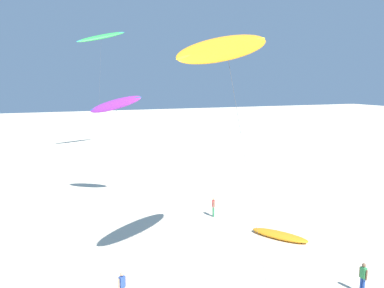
# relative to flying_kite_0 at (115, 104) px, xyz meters

# --- Properties ---
(flying_kite_0) EXTENTS (4.74, 4.73, 10.57)m
(flying_kite_0) POSITION_rel_flying_kite_0_xyz_m (0.00, 0.00, 0.00)
(flying_kite_0) COLOR purple
(flying_kite_0) RESTS_ON ground
(flying_kite_3) EXTENTS (7.30, 4.73, 14.47)m
(flying_kite_3) POSITION_rel_flying_kite_0_xyz_m (2.80, -16.82, 3.73)
(flying_kite_3) COLOR orange
(flying_kite_3) RESTS_ON ground
(flying_kite_4) EXTENTS (7.99, 5.93, 19.75)m
(flying_kite_4) POSITION_rel_flying_kite_0_xyz_m (2.79, 26.13, 8.98)
(flying_kite_4) COLOR green
(flying_kite_4) RESTS_ON ground
(grounded_kite_0) EXTENTS (3.44, 4.25, 0.40)m
(grounded_kite_0) POSITION_rel_flying_kite_0_xyz_m (9.52, -12.66, -9.14)
(grounded_kite_0) COLOR orange
(grounded_kite_0) RESTS_ON ground
(person_foreground_walker) EXTENTS (0.27, 0.50, 1.67)m
(person_foreground_walker) POSITION_rel_flying_kite_0_xyz_m (6.82, -6.89, -8.42)
(person_foreground_walker) COLOR #338E56
(person_foreground_walker) RESTS_ON ground
(person_near_right) EXTENTS (0.22, 0.51, 1.75)m
(person_near_right) POSITION_rel_flying_kite_0_xyz_m (9.41, -20.43, -8.38)
(person_near_right) COLOR #284CA3
(person_near_right) RESTS_ON ground
(person_far_watcher) EXTENTS (0.47, 0.31, 1.68)m
(person_far_watcher) POSITION_rel_flying_kite_0_xyz_m (-2.84, -16.43, -8.42)
(person_far_watcher) COLOR slate
(person_far_watcher) RESTS_ON ground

